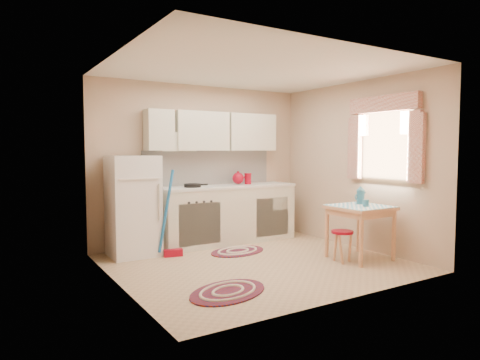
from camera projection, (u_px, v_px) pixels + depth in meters
name	position (u px, v px, depth m)	size (l,w,h in m)	color
room_shell	(257.00, 141.00, 5.77)	(3.64, 3.60, 2.52)	tan
fridge	(133.00, 206.00, 5.96)	(0.65, 0.60, 1.40)	white
broom	(173.00, 214.00, 5.90)	(0.28, 0.12, 1.20)	#1B66AC
base_cabinets	(227.00, 215.00, 6.83)	(2.25, 0.60, 0.88)	beige
countertop	(227.00, 186.00, 6.79)	(2.27, 0.62, 0.04)	silver
frying_pan	(192.00, 186.00, 6.42)	(0.25, 0.25, 0.05)	black
red_kettle	(238.00, 178.00, 6.89)	(0.21, 0.19, 0.21)	maroon
red_canister	(248.00, 179.00, 6.99)	(0.11, 0.11, 0.16)	maroon
table	(360.00, 233.00, 5.79)	(0.72, 0.72, 0.72)	tan
stool	(342.00, 246.00, 5.63)	(0.29, 0.29, 0.42)	maroon
coffee_pot	(361.00, 195.00, 5.93)	(0.13, 0.11, 0.27)	#2B6984
mug	(366.00, 203.00, 5.68)	(0.08, 0.08, 0.10)	#2B6984
rug_center	(238.00, 251.00, 6.21)	(0.87, 0.58, 0.02)	maroon
rug_left	(228.00, 292.00, 4.43)	(0.95, 0.63, 0.02)	maroon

